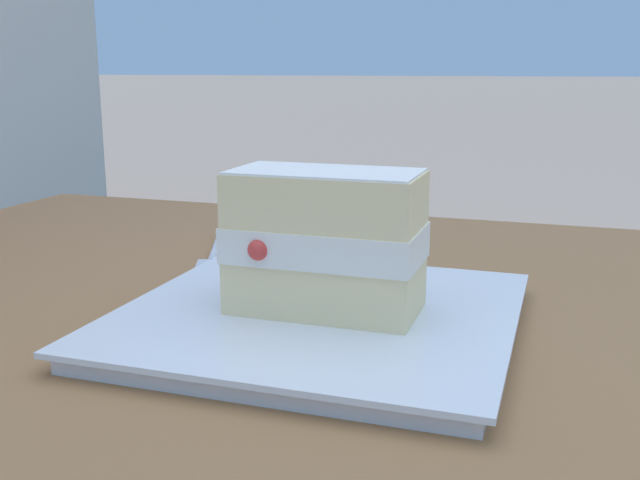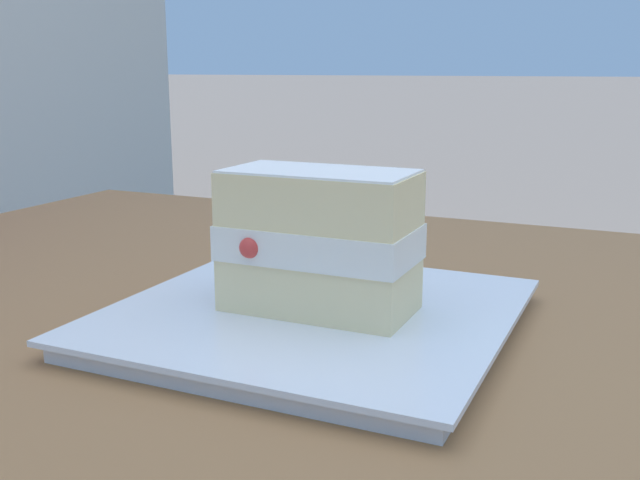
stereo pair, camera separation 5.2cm
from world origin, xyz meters
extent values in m
cylinder|color=olive|center=(0.70, -0.39, 0.35)|extent=(0.07, 0.07, 0.70)
cube|color=olive|center=(0.00, 0.00, 0.72)|extent=(1.52, 0.90, 0.04)
cube|color=white|center=(0.21, -0.02, 0.75)|extent=(0.26, 0.26, 0.01)
cube|color=white|center=(0.21, -0.02, 0.76)|extent=(0.27, 0.27, 0.00)
cube|color=beige|center=(0.21, -0.01, 0.78)|extent=(0.13, 0.07, 0.04)
cube|color=white|center=(0.21, -0.01, 0.81)|extent=(0.13, 0.07, 0.02)
sphere|color=red|center=(0.24, 0.02, 0.81)|extent=(0.01, 0.01, 0.01)
sphere|color=red|center=(0.20, -0.05, 0.80)|extent=(0.02, 0.02, 0.02)
cube|color=beige|center=(0.21, -0.01, 0.84)|extent=(0.13, 0.07, 0.04)
cube|color=white|center=(0.21, -0.01, 0.86)|extent=(0.13, 0.07, 0.00)
cylinder|color=silver|center=(0.39, -0.21, 0.75)|extent=(0.06, 0.13, 0.01)
cube|color=silver|center=(0.36, -0.13, 0.75)|extent=(0.03, 0.04, 0.01)
camera|label=1|loc=(0.05, 0.46, 0.93)|focal=41.76mm
camera|label=2|loc=(0.00, 0.44, 0.93)|focal=41.76mm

